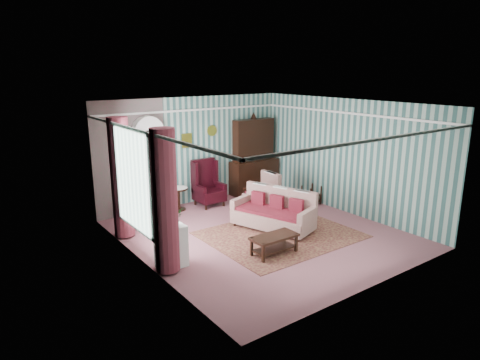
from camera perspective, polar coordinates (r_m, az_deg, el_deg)
floor at (r=9.74m, az=2.86°, el=-7.17°), size 6.00×6.00×0.00m
room_shell at (r=8.96m, az=-0.77°, el=4.29°), size 5.53×6.02×2.91m
bookcase at (r=11.07m, az=-11.88°, el=1.29°), size 0.80×0.28×2.24m
dresser_hutch at (r=12.60m, az=1.93°, el=3.48°), size 1.50×0.56×2.36m
wingback_left at (r=10.75m, az=-12.10°, el=-1.85°), size 0.76×0.80×1.25m
wingback_right at (r=11.53m, az=-4.15°, el=-0.43°), size 0.76×0.80×1.25m
seated_woman at (r=10.76m, az=-12.09°, el=-2.03°), size 0.44×0.40×1.18m
round_side_table at (r=11.34m, az=-8.17°, el=-2.51°), size 0.50×0.50×0.60m
nest_table at (r=11.86m, az=9.48°, el=-1.95°), size 0.45×0.38×0.54m
plant_stand at (r=8.15m, az=-9.17°, el=-8.79°), size 0.55×0.35×0.80m
rug at (r=9.71m, az=5.37°, el=-7.26°), size 3.20×2.60×0.01m
sofa at (r=9.87m, az=4.42°, el=-3.89°), size 1.59×2.12×0.97m
floral_armchair at (r=11.15m, az=2.87°, el=-1.86°), size 0.75×0.84×0.91m
coffee_table at (r=8.68m, az=4.57°, el=-8.61°), size 0.97×0.46×0.39m
potted_plant_a at (r=7.82m, az=-8.92°, el=-5.16°), size 0.43×0.40×0.38m
potted_plant_b at (r=8.01m, az=-9.37°, el=-4.25°), size 0.31×0.27×0.50m
potted_plant_c at (r=7.97m, az=-10.01°, el=-4.63°), size 0.28×0.28×0.44m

